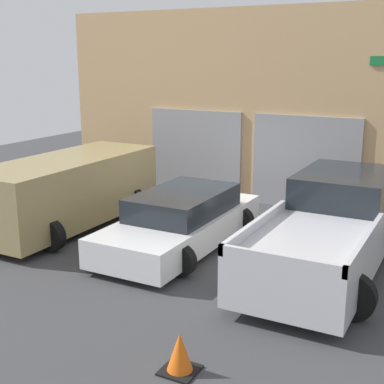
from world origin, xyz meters
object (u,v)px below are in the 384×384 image
Objects in this scene: pickup_truck at (330,229)px; sedan_white at (182,221)px; sedan_side at (68,189)px; traffic_cone at (180,354)px.

pickup_truck is 1.15× the size of sedan_white.
traffic_cone is (5.38, -4.14, -0.65)m from sedan_side.
sedan_white is 4.76m from traffic_cone.
sedan_side is (-3.08, -0.03, 0.33)m from sedan_white.
pickup_truck is 9.61× the size of traffic_cone.
sedan_white is 3.10m from sedan_side.
pickup_truck is at bearing 5.06° from sedan_white.
pickup_truck is 6.18m from sedan_side.
pickup_truck is 1.06× the size of sedan_side.
pickup_truck is 3.10m from sedan_white.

